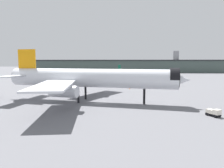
{
  "coord_description": "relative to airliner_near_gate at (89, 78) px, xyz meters",
  "views": [
    {
      "loc": [
        10.75,
        -62.48,
        13.04
      ],
      "look_at": [
        3.6,
        0.58,
        6.0
      ],
      "focal_mm": 32.15,
      "sensor_mm": 36.0,
      "label": 1
    }
  ],
  "objects": [
    {
      "name": "airliner_near_gate",
      "position": [
        0.0,
        0.0,
        0.0
      ],
      "size": [
        62.8,
        56.9,
        17.39
      ],
      "rotation": [
        0.0,
        0.0,
        -0.12
      ],
      "color": "silver",
      "rests_on": "ground"
    },
    {
      "name": "ground",
      "position": [
        4.21,
        -1.56,
        -7.66
      ],
      "size": [
        900.0,
        900.0,
        0.0
      ],
      "primitive_type": "plane",
      "color": "slate"
    },
    {
      "name": "traffic_cone_wingtip",
      "position": [
        12.58,
        31.54,
        -7.32
      ],
      "size": [
        0.54,
        0.54,
        0.68
      ],
      "primitive_type": "cone",
      "color": "#F2600C",
      "rests_on": "ground"
    },
    {
      "name": "airliner_far_taxiway",
      "position": [
        -6.26,
        113.91,
        -3.11
      ],
      "size": [
        31.02,
        34.47,
        10.34
      ],
      "rotation": [
        0.0,
        0.0,
        4.2
      ],
      "color": "silver",
      "rests_on": "ground"
    },
    {
      "name": "baggage_tug_wing",
      "position": [
        33.91,
        -14.65,
        -6.69
      ],
      "size": [
        3.15,
        3.56,
        1.85
      ],
      "rotation": [
        0.0,
        0.0,
        5.27
      ],
      "color": "black",
      "rests_on": "ground"
    },
    {
      "name": "terminal_building",
      "position": [
        6.26,
        184.46,
        0.22
      ],
      "size": [
        228.87,
        34.1,
        26.1
      ],
      "rotation": [
        0.0,
        0.0,
        0.06
      ],
      "color": "#475651",
      "rests_on": "ground"
    },
    {
      "name": "traffic_cone_near_nose",
      "position": [
        -30.35,
        23.19,
        -7.3
      ],
      "size": [
        0.57,
        0.57,
        0.72
      ],
      "primitive_type": "cone",
      "color": "#F2600C",
      "rests_on": "ground"
    }
  ]
}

